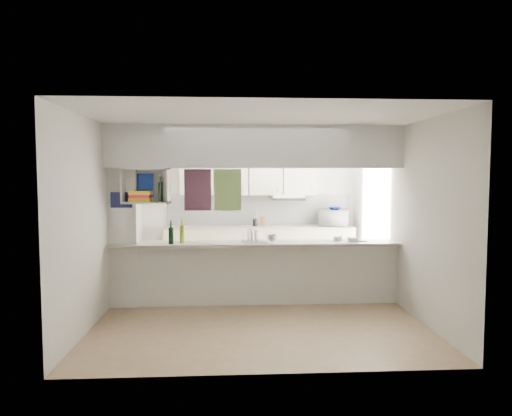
{
  "coord_description": "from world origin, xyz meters",
  "views": [
    {
      "loc": [
        -0.37,
        -6.61,
        1.88
      ],
      "look_at": [
        0.04,
        0.5,
        1.39
      ],
      "focal_mm": 32.0,
      "sensor_mm": 36.0,
      "label": 1
    }
  ],
  "objects": [
    {
      "name": "utensil_jar",
      "position": [
        0.12,
        2.15,
        0.99
      ],
      "size": [
        0.1,
        0.1,
        0.14
      ],
      "primitive_type": "cylinder",
      "color": "black",
      "rests_on": "bench_top"
    },
    {
      "name": "cup",
      "position": [
        0.25,
        -0.05,
        0.99
      ],
      "size": [
        0.14,
        0.14,
        0.1
      ],
      "primitive_type": "imported",
      "rotation": [
        0.0,
        0.0,
        -0.07
      ],
      "color": "white",
      "rests_on": "dish_rack"
    },
    {
      "name": "wine_bottles",
      "position": [
        -1.13,
        -0.06,
        1.05
      ],
      "size": [
        0.22,
        0.15,
        0.36
      ],
      "color": "black",
      "rests_on": "breakfast_bar"
    },
    {
      "name": "bowl",
      "position": [
        1.66,
        2.11,
        1.26
      ],
      "size": [
        0.24,
        0.24,
        0.06
      ],
      "primitive_type": "imported",
      "color": "navy",
      "rests_on": "microwave"
    },
    {
      "name": "servery_partition",
      "position": [
        -0.17,
        0.0,
        1.66
      ],
      "size": [
        4.2,
        0.5,
        2.6
      ],
      "color": "silver",
      "rests_on": "floor"
    },
    {
      "name": "plastic_tubs",
      "position": [
        1.33,
        0.02,
        0.95
      ],
      "size": [
        0.49,
        0.22,
        0.07
      ],
      "color": "silver",
      "rests_on": "breakfast_bar"
    },
    {
      "name": "wall_left",
      "position": [
        -2.1,
        0.0,
        1.3
      ],
      "size": [
        0.0,
        4.8,
        4.8
      ],
      "primitive_type": "plane",
      "rotation": [
        1.57,
        0.0,
        1.57
      ],
      "color": "silver",
      "rests_on": "floor"
    },
    {
      "name": "dish_rack",
      "position": [
        -0.02,
        0.02,
        1.0
      ],
      "size": [
        0.38,
        0.29,
        0.19
      ],
      "rotation": [
        0.0,
        0.0,
        0.07
      ],
      "color": "silver",
      "rests_on": "breakfast_bar"
    },
    {
      "name": "floor",
      "position": [
        0.0,
        0.0,
        0.0
      ],
      "size": [
        4.8,
        4.8,
        0.0
      ],
      "primitive_type": "plane",
      "color": "#977758",
      "rests_on": "ground"
    },
    {
      "name": "kitchen_run",
      "position": [
        0.16,
        2.14,
        0.83
      ],
      "size": [
        3.6,
        0.63,
        2.24
      ],
      "color": "#EAE5C6",
      "rests_on": "floor"
    },
    {
      "name": "cubby_shelf",
      "position": [
        -1.57,
        -0.06,
        1.71
      ],
      "size": [
        0.65,
        0.35,
        0.5
      ],
      "color": "white",
      "rests_on": "bulkhead"
    },
    {
      "name": "microwave",
      "position": [
        1.64,
        2.08,
        1.08
      ],
      "size": [
        0.66,
        0.53,
        0.31
      ],
      "primitive_type": "imported",
      "rotation": [
        0.0,
        0.0,
        2.85
      ],
      "color": "white",
      "rests_on": "bench_top"
    },
    {
      "name": "ceiling",
      "position": [
        0.0,
        0.0,
        2.6
      ],
      "size": [
        4.8,
        4.8,
        0.0
      ],
      "primitive_type": "plane",
      "color": "white",
      "rests_on": "wall_back"
    },
    {
      "name": "wall_right",
      "position": [
        2.1,
        0.0,
        1.3
      ],
      "size": [
        0.0,
        4.8,
        4.8
      ],
      "primitive_type": "plane",
      "rotation": [
        1.57,
        0.0,
        -1.57
      ],
      "color": "silver",
      "rests_on": "floor"
    },
    {
      "name": "knife_block",
      "position": [
        0.25,
        2.18,
        1.02
      ],
      "size": [
        0.11,
        0.09,
        0.19
      ],
      "primitive_type": "cube",
      "rotation": [
        0.0,
        0.0,
        -0.14
      ],
      "color": "brown",
      "rests_on": "bench_top"
    },
    {
      "name": "wall_back",
      "position": [
        0.0,
        2.4,
        1.3
      ],
      "size": [
        4.2,
        0.0,
        4.2
      ],
      "primitive_type": "plane",
      "rotation": [
        1.57,
        0.0,
        0.0
      ],
      "color": "silver",
      "rests_on": "floor"
    }
  ]
}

